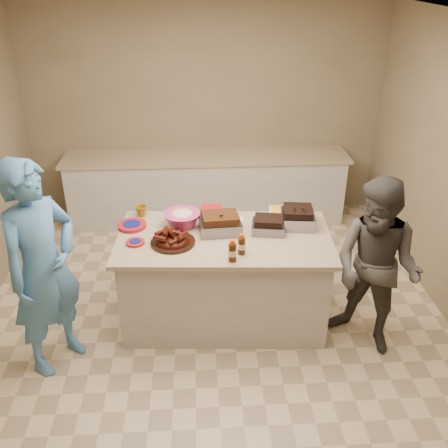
{
  "coord_description": "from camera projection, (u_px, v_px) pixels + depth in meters",
  "views": [
    {
      "loc": [
        -0.12,
        -3.76,
        3.09
      ],
      "look_at": [
        0.11,
        0.15,
        1.0
      ],
      "focal_mm": 40.0,
      "sensor_mm": 36.0,
      "label": 1
    }
  ],
  "objects": [
    {
      "name": "basket_stack",
      "position": [
        211.0,
        216.0,
        4.8
      ],
      "size": [
        0.21,
        0.17,
        0.1
      ],
      "primitive_type": "cube",
      "rotation": [
        0.0,
        0.0,
        -0.1
      ],
      "color": "maroon",
      "rests_on": "island"
    },
    {
      "name": "guest_gray",
      "position": [
        364.0,
        341.0,
        4.56
      ],
      "size": [
        1.67,
        1.68,
        0.6
      ],
      "primitive_type": "imported",
      "rotation": [
        0.0,
        0.0,
        -0.78
      ],
      "color": "#4A4742",
      "rests_on": "ground"
    },
    {
      "name": "brisket_tray",
      "position": [
        268.0,
        231.0,
        4.53
      ],
      "size": [
        0.32,
        0.28,
        0.09
      ],
      "primitive_type": "cube",
      "rotation": [
        0.0,
        0.0,
        -0.16
      ],
      "color": "black",
      "rests_on": "island"
    },
    {
      "name": "back_counter",
      "position": [
        207.0,
        188.0,
        6.5
      ],
      "size": [
        3.6,
        0.64,
        0.9
      ],
      "primitive_type": null,
      "color": "beige",
      "rests_on": "ground"
    },
    {
      "name": "rib_platter",
      "position": [
        173.0,
        243.0,
        4.34
      ],
      "size": [
        0.42,
        0.42,
        0.16
      ],
      "primitive_type": null,
      "rotation": [
        0.0,
        0.0,
        0.08
      ],
      "color": "#3E0D04",
      "rests_on": "island"
    },
    {
      "name": "roasting_pan",
      "position": [
        297.0,
        225.0,
        4.63
      ],
      "size": [
        0.34,
        0.34,
        0.12
      ],
      "primitive_type": "cube",
      "rotation": [
        0.0,
        0.0,
        -0.12
      ],
      "color": "gray",
      "rests_on": "island"
    },
    {
      "name": "plate_stack_large",
      "position": [
        132.0,
        227.0,
        4.6
      ],
      "size": [
        0.28,
        0.28,
        0.03
      ],
      "primitive_type": "cylinder",
      "rotation": [
        0.0,
        0.0,
        -0.06
      ],
      "color": "maroon",
      "rests_on": "island"
    },
    {
      "name": "pulled_pork_tray",
      "position": [
        220.0,
        232.0,
        4.52
      ],
      "size": [
        0.39,
        0.31,
        0.11
      ],
      "primitive_type": "cube",
      "rotation": [
        0.0,
        0.0,
        0.08
      ],
      "color": "#47230F",
      "rests_on": "island"
    },
    {
      "name": "sausage_plate",
      "position": [
        227.0,
        221.0,
        4.7
      ],
      "size": [
        0.33,
        0.33,
        0.05
      ],
      "primitive_type": "cylinder",
      "rotation": [
        0.0,
        0.0,
        0.05
      ],
      "color": "silver",
      "rests_on": "island"
    },
    {
      "name": "mac_cheese_dish",
      "position": [
        284.0,
        216.0,
        4.8
      ],
      "size": [
        0.3,
        0.24,
        0.08
      ],
      "primitive_type": "cube",
      "rotation": [
        0.0,
        0.0,
        -0.11
      ],
      "color": "#FFA924",
      "rests_on": "island"
    },
    {
      "name": "bbq_bottle_b",
      "position": [
        241.0,
        254.0,
        4.19
      ],
      "size": [
        0.07,
        0.07,
        0.19
      ],
      "primitive_type": "cylinder",
      "rotation": [
        0.0,
        0.0,
        -0.06
      ],
      "color": "#381706",
      "rests_on": "island"
    },
    {
      "name": "guest_blue",
      "position": [
        61.0,
        358.0,
        4.37
      ],
      "size": [
        1.9,
        1.63,
        0.44
      ],
      "primitive_type": "imported",
      "rotation": [
        0.0,
        0.0,
        0.95
      ],
      "color": "#4983BA",
      "rests_on": "ground"
    },
    {
      "name": "island",
      "position": [
        224.0,
        317.0,
        4.87
      ],
      "size": [
        1.97,
        1.12,
        0.9
      ],
      "primitive_type": null,
      "rotation": [
        0.0,
        0.0,
        -0.06
      ],
      "color": "beige",
      "rests_on": "ground"
    },
    {
      "name": "room",
      "position": [
        214.0,
        324.0,
        4.77
      ],
      "size": [
        4.5,
        5.0,
        2.7
      ],
      "primitive_type": null,
      "color": "#8B7B5D",
      "rests_on": "ground"
    },
    {
      "name": "plastic_cup",
      "position": [
        142.0,
        216.0,
        4.8
      ],
      "size": [
        0.12,
        0.11,
        0.11
      ],
      "primitive_type": "imported",
      "rotation": [
        0.0,
        0.0,
        -0.06
      ],
      "color": "#83560E",
      "rests_on": "island"
    },
    {
      "name": "plate_stack_small",
      "position": [
        135.0,
        244.0,
        4.33
      ],
      "size": [
        0.17,
        0.17,
        0.02
      ],
      "primitive_type": "cylinder",
      "rotation": [
        0.0,
        0.0,
        -0.06
      ],
      "color": "maroon",
      "rests_on": "island"
    },
    {
      "name": "coleslaw_bowl",
      "position": [
        182.0,
        226.0,
        4.62
      ],
      "size": [
        0.36,
        0.36,
        0.23
      ],
      "primitive_type": null,
      "rotation": [
        0.0,
        0.0,
        -0.06
      ],
      "color": "#C63472",
      "rests_on": "island"
    },
    {
      "name": "bbq_bottle_a",
      "position": [
        232.0,
        261.0,
        4.09
      ],
      "size": [
        0.07,
        0.07,
        0.2
      ],
      "primitive_type": "cylinder",
      "rotation": [
        0.0,
        0.0,
        -0.06
      ],
      "color": "#381706",
      "rests_on": "island"
    },
    {
      "name": "sauce_bowl",
      "position": [
        210.0,
        225.0,
        4.64
      ],
      "size": [
        0.15,
        0.05,
        0.14
      ],
      "primitive_type": "imported",
      "rotation": [
        0.0,
        0.0,
        -0.06
      ],
      "color": "silver",
      "rests_on": "island"
    },
    {
      "name": "mustard_bottle",
      "position": [
        216.0,
        235.0,
        4.47
      ],
      "size": [
        0.05,
        0.05,
        0.13
      ],
      "primitive_type": "cylinder",
      "rotation": [
        0.0,
        0.0,
        -0.06
      ],
      "color": "yellow",
      "rests_on": "island"
    }
  ]
}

